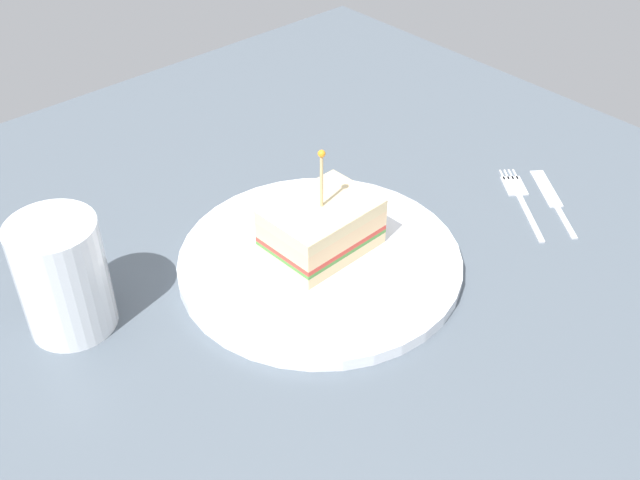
{
  "coord_description": "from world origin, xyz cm",
  "views": [
    {
      "loc": [
        -37.5,
        -41.93,
        47.44
      ],
      "look_at": [
        0.0,
        0.0,
        3.23
      ],
      "focal_mm": 43.04,
      "sensor_mm": 36.0,
      "label": 1
    }
  ],
  "objects_px": {
    "knife": "(552,198)",
    "sandwich_half_center": "(321,227)",
    "plate": "(320,262)",
    "drink_glass": "(64,283)",
    "fork": "(519,195)"
  },
  "relations": [
    {
      "from": "plate",
      "to": "sandwich_half_center",
      "type": "relative_size",
      "value": 2.46
    },
    {
      "from": "sandwich_half_center",
      "to": "drink_glass",
      "type": "bearing_deg",
      "value": 160.63
    },
    {
      "from": "drink_glass",
      "to": "knife",
      "type": "bearing_deg",
      "value": -19.75
    },
    {
      "from": "plate",
      "to": "sandwich_half_center",
      "type": "distance_m",
      "value": 0.03
    },
    {
      "from": "plate",
      "to": "knife",
      "type": "height_order",
      "value": "plate"
    },
    {
      "from": "drink_glass",
      "to": "knife",
      "type": "height_order",
      "value": "drink_glass"
    },
    {
      "from": "fork",
      "to": "drink_glass",
      "type": "bearing_deg",
      "value": 162.51
    },
    {
      "from": "fork",
      "to": "knife",
      "type": "bearing_deg",
      "value": -51.89
    },
    {
      "from": "drink_glass",
      "to": "plate",
      "type": "bearing_deg",
      "value": -22.26
    },
    {
      "from": "knife",
      "to": "sandwich_half_center",
      "type": "bearing_deg",
      "value": 159.91
    },
    {
      "from": "sandwich_half_center",
      "to": "fork",
      "type": "height_order",
      "value": "sandwich_half_center"
    },
    {
      "from": "sandwich_half_center",
      "to": "plate",
      "type": "bearing_deg",
      "value": -137.89
    },
    {
      "from": "knife",
      "to": "plate",
      "type": "bearing_deg",
      "value": 162.35
    },
    {
      "from": "plate",
      "to": "knife",
      "type": "bearing_deg",
      "value": -17.65
    },
    {
      "from": "plate",
      "to": "drink_glass",
      "type": "bearing_deg",
      "value": 157.74
    }
  ]
}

